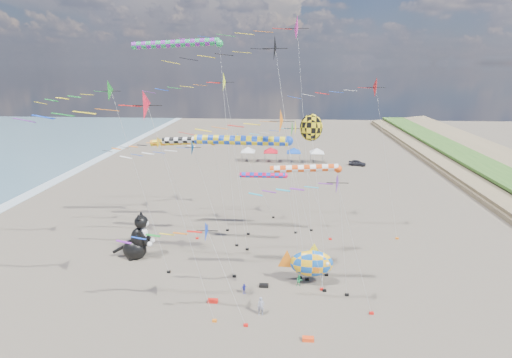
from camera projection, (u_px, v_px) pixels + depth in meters
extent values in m
plane|color=brown|center=(254.00, 350.00, 30.24)|extent=(260.00, 260.00, 0.00)
cone|color=#E5FF26|center=(230.00, 82.00, 45.42)|extent=(2.34, 2.51, 2.59)
cylinder|color=#B2B2B2|center=(240.00, 162.00, 47.98)|extent=(2.02, 0.02, 18.83)
cube|color=black|center=(248.00, 234.00, 50.50)|extent=(0.36, 0.24, 0.20)
cone|color=#6521A7|center=(343.00, 179.00, 31.36)|extent=(1.75, 1.87, 1.93)
cylinder|color=#B2B2B2|center=(358.00, 250.00, 32.93)|extent=(3.15, 0.02, 12.10)
cube|color=black|center=(371.00, 313.00, 34.48)|extent=(0.36, 0.24, 0.20)
cone|color=#177DC3|center=(249.00, 139.00, 53.12)|extent=(1.72, 1.84, 1.89)
cylinder|color=#B2B2B2|center=(261.00, 180.00, 54.55)|extent=(3.41, 0.02, 11.13)
cube|color=black|center=(273.00, 217.00, 55.95)|extent=(0.36, 0.24, 0.20)
cone|color=black|center=(281.00, 47.00, 33.93)|extent=(2.31, 2.47, 2.55)
cylinder|color=#B2B2B2|center=(295.00, 173.00, 36.91)|extent=(3.02, 0.02, 22.17)
cube|color=black|center=(307.00, 279.00, 39.87)|extent=(0.36, 0.24, 0.20)
cone|color=gold|center=(162.00, 142.00, 46.20)|extent=(1.51, 1.61, 1.66)
cylinder|color=#B2B2B2|center=(180.00, 192.00, 47.75)|extent=(3.70, 0.02, 12.09)
cube|color=black|center=(197.00, 238.00, 49.28)|extent=(0.36, 0.24, 0.20)
cone|color=blue|center=(209.00, 150.00, 37.01)|extent=(1.68, 1.79, 1.85)
cylinder|color=#B2B2B2|center=(222.00, 216.00, 38.76)|extent=(2.19, 0.02, 13.11)
cube|color=black|center=(234.00, 276.00, 40.48)|extent=(0.36, 0.24, 0.20)
cone|color=orange|center=(301.00, 123.00, 33.67)|extent=(2.25, 2.41, 2.49)
cylinder|color=#B2B2B2|center=(314.00, 212.00, 35.81)|extent=(2.70, 0.02, 16.04)
cube|color=black|center=(324.00, 290.00, 37.93)|extent=(0.36, 0.24, 0.20)
cone|color=#168724|center=(122.00, 91.00, 36.41)|extent=(1.98, 2.12, 2.19)
cylinder|color=#B2B2B2|center=(147.00, 188.00, 38.86)|extent=(3.23, 0.02, 18.44)
cube|color=black|center=(169.00, 272.00, 41.29)|extent=(0.36, 0.24, 0.20)
cone|color=blue|center=(221.00, 233.00, 30.75)|extent=(1.81, 1.93, 1.99)
cylinder|color=#B2B2B2|center=(234.00, 281.00, 31.84)|extent=(1.89, 0.02, 8.27)
cube|color=black|center=(246.00, 325.00, 32.90)|extent=(0.36, 0.24, 0.20)
cone|color=red|center=(167.00, 104.00, 28.66)|extent=(2.21, 2.36, 2.44)
cylinder|color=#B2B2B2|center=(193.00, 221.00, 31.08)|extent=(2.95, 0.02, 18.08)
cube|color=black|center=(215.00, 321.00, 33.47)|extent=(0.36, 0.24, 0.20)
cone|color=#F4259C|center=(303.00, 28.00, 44.93)|extent=(2.74, 2.93, 3.02)
cylinder|color=#B2B2B2|center=(307.00, 137.00, 48.30)|extent=(1.92, 0.02, 24.67)
cube|color=black|center=(311.00, 230.00, 51.65)|extent=(0.36, 0.24, 0.20)
cone|color=red|center=(384.00, 87.00, 44.37)|extent=(2.30, 2.46, 2.53)
cylinder|color=#B2B2B2|center=(391.00, 167.00, 46.82)|extent=(3.20, 0.02, 18.35)
cube|color=black|center=(397.00, 238.00, 49.23)|extent=(0.36, 0.24, 0.20)
cone|color=#1D8C21|center=(308.00, 128.00, 45.48)|extent=(1.92, 2.05, 2.12)
cylinder|color=#B2B2B2|center=(319.00, 186.00, 47.28)|extent=(3.24, 0.02, 13.74)
cube|color=black|center=(330.00, 239.00, 49.06)|extent=(0.36, 0.24, 0.20)
cylinder|color=#DB450F|center=(304.00, 168.00, 34.15)|extent=(5.82, 0.64, 0.64)
sphere|color=#DB450F|center=(338.00, 169.00, 33.94)|extent=(0.67, 0.67, 0.67)
cylinder|color=#B2B2B2|center=(343.00, 235.00, 35.59)|extent=(1.52, 0.02, 12.23)
cube|color=black|center=(347.00, 295.00, 37.22)|extent=(0.36, 0.24, 0.20)
cylinder|color=#1B994B|center=(176.00, 44.00, 41.44)|extent=(9.15, 0.76, 0.76)
sphere|color=#1B994B|center=(219.00, 43.00, 41.12)|extent=(0.80, 0.80, 0.80)
cylinder|color=#B2B2B2|center=(229.00, 152.00, 44.25)|extent=(1.52, 0.02, 22.84)
cube|color=black|center=(237.00, 245.00, 47.36)|extent=(0.36, 0.24, 0.20)
cylinder|color=orange|center=(182.00, 142.00, 48.80)|extent=(7.74, 0.78, 0.78)
sphere|color=orange|center=(213.00, 142.00, 48.53)|extent=(0.81, 0.81, 0.81)
cylinder|color=#B2B2B2|center=(221.00, 188.00, 50.10)|extent=(1.52, 0.02, 11.65)
cube|color=black|center=(227.00, 230.00, 51.65)|extent=(0.36, 0.24, 0.20)
cylinder|color=blue|center=(241.00, 140.00, 36.78)|extent=(8.70, 0.87, 0.87)
sphere|color=blue|center=(288.00, 141.00, 36.47)|extent=(0.91, 0.91, 0.91)
cylinder|color=#B2B2B2|center=(294.00, 213.00, 38.38)|extent=(1.52, 0.02, 14.05)
cube|color=black|center=(300.00, 277.00, 40.26)|extent=(0.36, 0.24, 0.20)
cylinder|color=#EB1045|center=(262.00, 175.00, 49.12)|extent=(5.61, 0.66, 0.66)
sphere|color=#EB1045|center=(285.00, 176.00, 48.93)|extent=(0.69, 0.69, 0.69)
cylinder|color=#B2B2B2|center=(291.00, 205.00, 49.94)|extent=(1.52, 0.02, 7.63)
cube|color=black|center=(296.00, 232.00, 50.92)|extent=(0.36, 0.24, 0.20)
cylinder|color=black|center=(197.00, 140.00, 43.13)|extent=(7.80, 0.68, 0.68)
sphere|color=black|center=(233.00, 140.00, 42.86)|extent=(0.72, 0.72, 0.72)
cylinder|color=#B2B2B2|center=(240.00, 197.00, 44.61)|extent=(1.52, 0.02, 12.93)
cube|color=black|center=(247.00, 249.00, 46.33)|extent=(0.36, 0.24, 0.20)
ellipsoid|color=yellow|center=(311.00, 128.00, 38.67)|extent=(2.20, 0.40, 2.64)
cone|color=yellow|center=(296.00, 128.00, 38.77)|extent=(0.12, 1.80, 1.80)
cylinder|color=#B2B2B2|center=(319.00, 204.00, 39.71)|extent=(2.03, 2.03, 14.87)
cube|color=black|center=(326.00, 275.00, 40.73)|extent=(0.36, 0.24, 0.20)
ellipsoid|color=blue|center=(312.00, 263.00, 38.57)|extent=(4.27, 1.97, 2.77)
cone|color=orange|center=(287.00, 262.00, 38.74)|extent=(2.03, 0.26, 2.03)
cone|color=yellow|center=(314.00, 250.00, 38.17)|extent=(1.48, 0.20, 1.48)
cylinder|color=#B2B2B2|center=(322.00, 279.00, 38.40)|extent=(0.15, 1.04, 1.83)
cube|color=red|center=(322.00, 289.00, 38.15)|extent=(0.36, 0.24, 0.20)
imported|color=gray|center=(261.00, 306.00, 34.19)|extent=(0.66, 0.47, 1.69)
imported|color=#218B4D|center=(299.00, 281.00, 38.70)|extent=(0.66, 0.55, 1.20)
imported|color=#2D31BC|center=(244.00, 289.00, 37.45)|extent=(0.66, 0.54, 1.05)
cube|color=red|center=(213.00, 301.00, 36.17)|extent=(0.90, 0.44, 0.30)
cube|color=black|center=(264.00, 286.00, 38.66)|extent=(0.90, 0.44, 0.30)
cube|color=blue|center=(314.00, 263.00, 43.12)|extent=(0.90, 0.44, 0.30)
cube|color=#FA4215|center=(308.00, 339.00, 31.17)|extent=(0.90, 0.44, 0.30)
cube|color=white|center=(248.00, 152.00, 87.50)|extent=(3.00, 3.00, 0.15)
pyramid|color=white|center=(248.00, 147.00, 87.20)|extent=(4.20, 4.20, 1.00)
cylinder|color=#999999|center=(242.00, 158.00, 86.66)|extent=(0.08, 0.08, 2.20)
cylinder|color=#999999|center=(254.00, 158.00, 86.48)|extent=(0.08, 0.08, 2.20)
cylinder|color=#999999|center=(243.00, 155.00, 89.15)|extent=(0.08, 0.08, 2.20)
cylinder|color=#999999|center=(254.00, 155.00, 88.97)|extent=(0.08, 0.08, 2.20)
cube|color=red|center=(271.00, 152.00, 87.14)|extent=(3.00, 3.00, 0.15)
pyramid|color=red|center=(271.00, 147.00, 86.85)|extent=(4.20, 4.20, 1.00)
cylinder|color=#999999|center=(265.00, 158.00, 86.31)|extent=(0.08, 0.08, 2.20)
cylinder|color=#999999|center=(277.00, 159.00, 86.13)|extent=(0.08, 0.08, 2.20)
cylinder|color=#999999|center=(265.00, 156.00, 88.80)|extent=(0.08, 0.08, 2.20)
cylinder|color=#999999|center=(277.00, 156.00, 88.62)|extent=(0.08, 0.08, 2.20)
cube|color=#1245BC|center=(294.00, 152.00, 86.79)|extent=(3.00, 3.00, 0.15)
pyramid|color=#1245BC|center=(294.00, 148.00, 86.50)|extent=(4.20, 4.20, 1.00)
cylinder|color=#999999|center=(288.00, 159.00, 85.96)|extent=(0.08, 0.08, 2.20)
cylinder|color=#999999|center=(300.00, 159.00, 85.77)|extent=(0.08, 0.08, 2.20)
cylinder|color=#999999|center=(288.00, 156.00, 88.45)|extent=(0.08, 0.08, 2.20)
cylinder|color=#999999|center=(299.00, 156.00, 88.26)|extent=(0.08, 0.08, 2.20)
cube|color=white|center=(317.00, 153.00, 86.44)|extent=(3.00, 3.00, 0.15)
pyramid|color=white|center=(317.00, 148.00, 86.14)|extent=(4.20, 4.20, 1.00)
cylinder|color=#999999|center=(311.00, 159.00, 85.60)|extent=(0.08, 0.08, 2.20)
cylinder|color=#999999|center=(323.00, 159.00, 85.42)|extent=(0.08, 0.08, 2.20)
cylinder|color=#999999|center=(310.00, 156.00, 88.09)|extent=(0.08, 0.08, 2.20)
cylinder|color=#999999|center=(322.00, 157.00, 87.91)|extent=(0.08, 0.08, 2.20)
imported|color=#26262D|center=(357.00, 163.00, 84.39)|extent=(3.83, 2.38, 1.22)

